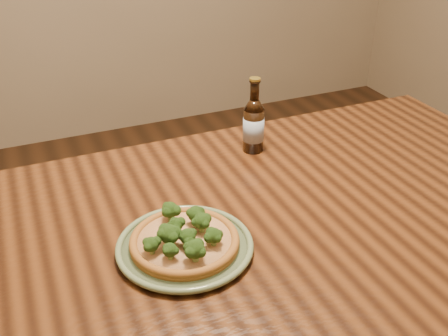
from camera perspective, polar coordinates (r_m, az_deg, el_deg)
name	(u,v)px	position (r m, az deg, el deg)	size (l,w,h in m)	color
table	(261,245)	(1.28, 4.04, -8.40)	(1.60, 0.90, 0.75)	#47240F
plate	(185,246)	(1.11, -4.29, -8.49)	(0.29, 0.29, 0.02)	#61714E
pizza	(184,239)	(1.09, -4.32, -7.75)	(0.23, 0.23, 0.07)	brown
beer_bottle	(254,125)	(1.45, 3.24, 4.74)	(0.06, 0.06, 0.21)	black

